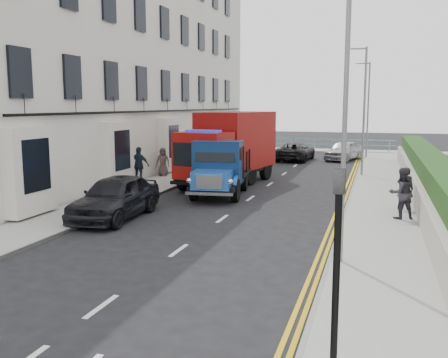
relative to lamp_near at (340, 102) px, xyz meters
The scene contains 23 objects.
ground 6.12m from the lamp_near, 154.42° to the left, with size 120.00×120.00×0.00m, color black.
pavement_west 14.98m from the lamp_near, 130.45° to the left, with size 2.40×38.00×0.12m, color gray.
pavement_east 11.74m from the lamp_near, 84.17° to the left, with size 2.60×38.00×0.12m, color gray.
promenade 31.53m from the lamp_near, 97.67° to the left, with size 30.00×2.50×0.12m, color gray.
sea_plane 62.27m from the lamp_near, 93.85° to the left, with size 120.00×120.00×0.00m, color slate.
terrace_west 20.52m from the lamp_near, 132.29° to the left, with size 6.31×30.20×14.25m.
garden_east 11.82m from the lamp_near, 74.59° to the left, with size 1.45×28.00×1.75m.
seafront_railing 30.68m from the lamp_near, 97.88° to the left, with size 13.00×0.08×1.11m.
lamp_near is the anchor object (origin of this frame).
lamp_mid 16.00m from the lamp_near, 90.00° to the left, with size 1.23×0.18×7.00m.
lamp_far 26.00m from the lamp_near, 90.00° to the left, with size 1.23×0.18×7.00m.
traffic_signal 5.84m from the lamp_near, 85.61° to the right, with size 0.16×0.20×3.10m.
bedford_lorry 10.02m from the lamp_near, 125.33° to the left, with size 2.60×5.27×2.40m.
red_lorry 13.12m from the lamp_near, 118.01° to the left, with size 3.41×7.12×3.58m.
parked_car_front 8.94m from the lamp_near, 158.91° to the left, with size 1.79×4.46×1.52m, color black.
parked_car_mid 14.54m from the lamp_near, 123.38° to the left, with size 1.29×3.70×1.22m, color #5A97C2.
parked_car_rear 18.34m from the lamp_near, 115.52° to the left, with size 2.12×5.22×1.51m, color #B9B8BD.
seafront_car_left 23.86m from the lamp_near, 101.42° to the left, with size 2.14×4.63×1.29m, color black.
seafront_car_right 24.59m from the lamp_near, 93.30° to the left, with size 1.66×4.12×1.40m, color #B1B2B6.
pedestrian_east_near 7.71m from the lamp_near, 74.21° to the left, with size 0.58×0.38×1.59m, color black.
pedestrian_east_far 6.37m from the lamp_near, 72.07° to the left, with size 0.84×0.66×1.74m, color #2C2A33.
pedestrian_west_near 14.32m from the lamp_near, 136.61° to the left, with size 1.05×0.44×1.80m, color black.
pedestrian_west_far 16.37m from the lamp_near, 129.28° to the left, with size 0.75×0.49×1.53m, color #483634.
Camera 1 is at (5.06, -14.21, 3.93)m, focal length 40.00 mm.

